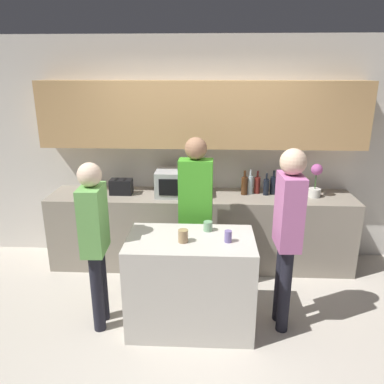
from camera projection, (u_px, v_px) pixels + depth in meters
The scene contains 21 objects.
ground_plane at pixel (196, 337), 3.39m from camera, with size 14.00×14.00×0.00m, color beige.
back_wall at pixel (202, 138), 4.49m from camera, with size 6.40×0.40×2.70m.
back_counter at pixel (201, 230), 4.57m from camera, with size 3.60×0.62×0.90m.
kitchen_island at pixel (191, 282), 3.44m from camera, with size 1.13×0.66×0.89m.
microwave at pixel (178, 183), 4.40m from camera, with size 0.52×0.39×0.30m.
toaster at pixel (121, 187), 4.45m from camera, with size 0.26×0.16×0.18m.
potted_plant at pixel (316, 181), 4.31m from camera, with size 0.14×0.14×0.40m.
bottle_0 at pixel (244, 185), 4.43m from camera, with size 0.08×0.08×0.29m.
bottle_1 at pixel (250, 185), 4.45m from camera, with size 0.07×0.07×0.30m.
bottle_2 at pixel (257, 185), 4.48m from camera, with size 0.07×0.07×0.28m.
bottle_3 at pixel (266, 187), 4.41m from camera, with size 0.07×0.07×0.27m.
bottle_4 at pixel (273, 185), 4.45m from camera, with size 0.08×0.08×0.29m.
bottle_5 at pixel (282, 188), 4.35m from camera, with size 0.08×0.08×0.28m.
bottle_6 at pixel (287, 186), 4.42m from camera, with size 0.08×0.08×0.27m.
bottle_7 at pixel (294, 184), 4.45m from camera, with size 0.07×0.07×0.33m.
cup_0 at pixel (208, 226), 3.45m from camera, with size 0.08×0.08×0.09m.
cup_1 at pixel (183, 236), 3.22m from camera, with size 0.09×0.09×0.11m.
cup_2 at pixel (228, 236), 3.22m from camera, with size 0.06×0.06×0.10m.
person_left at pixel (196, 203), 3.83m from camera, with size 0.35×0.22×1.69m.
person_center at pixel (288, 226), 3.26m from camera, with size 0.22×0.35×1.70m.
person_right at pixel (95, 234), 3.29m from camera, with size 0.21×0.35×1.58m.
Camera 1 is at (0.09, -2.82, 2.30)m, focal length 35.00 mm.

